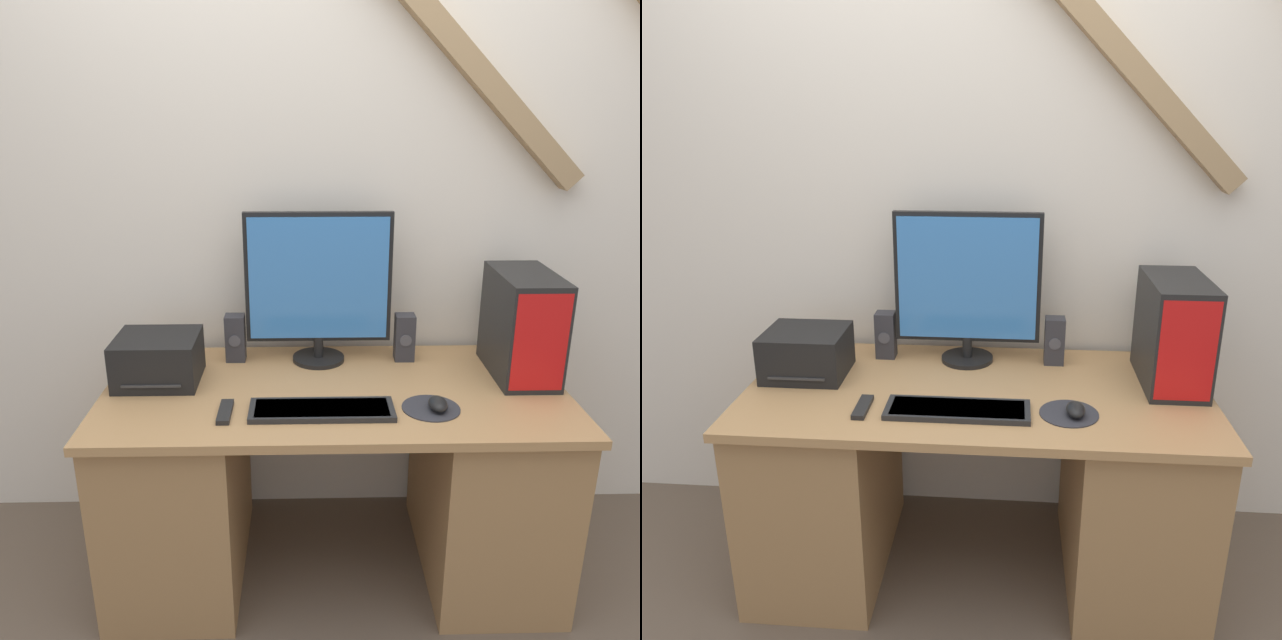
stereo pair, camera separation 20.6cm
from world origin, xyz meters
TOP-DOWN VIEW (x-y plane):
  - wall_back at (0.01, 0.82)m, footprint 6.40×0.13m
  - desk at (0.00, 0.38)m, footprint 1.58×0.77m
  - monitor at (-0.05, 0.63)m, footprint 0.54×0.20m
  - keyboard at (-0.05, 0.20)m, footprint 0.46×0.15m
  - mousepad at (0.30, 0.22)m, footprint 0.19×0.19m
  - mouse at (0.32, 0.20)m, footprint 0.06×0.10m
  - computer_tower at (0.67, 0.49)m, footprint 0.20×0.37m
  - printer at (-0.61, 0.45)m, footprint 0.28×0.26m
  - speaker_left at (-0.36, 0.64)m, footprint 0.07×0.07m
  - speaker_right at (0.28, 0.63)m, footprint 0.07×0.07m
  - remote_control at (-0.35, 0.20)m, footprint 0.04×0.15m

SIDE VIEW (x-z plane):
  - desk at x=0.00m, z-range 0.01..0.75m
  - mousepad at x=0.30m, z-range 0.74..0.74m
  - remote_control at x=-0.35m, z-range 0.74..0.76m
  - keyboard at x=-0.05m, z-range 0.74..0.76m
  - mouse at x=0.32m, z-range 0.74..0.78m
  - printer at x=-0.61m, z-range 0.74..0.90m
  - speaker_left at x=-0.36m, z-range 0.74..0.92m
  - speaker_right at x=0.28m, z-range 0.74..0.92m
  - computer_tower at x=0.67m, z-range 0.74..1.11m
  - monitor at x=-0.05m, z-range 0.76..1.32m
  - wall_back at x=0.01m, z-range 0.01..2.71m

